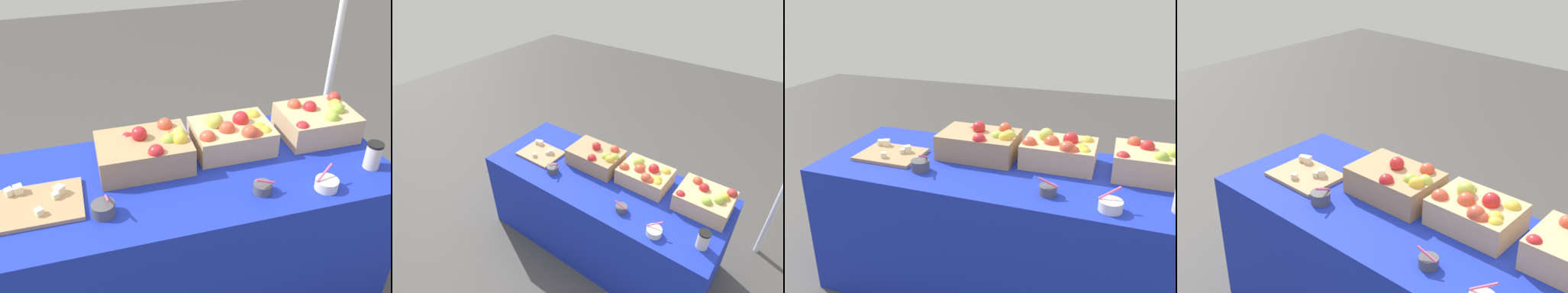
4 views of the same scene
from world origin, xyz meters
TOP-DOWN VIEW (x-y plane):
  - ground_plane at (0.00, 0.00)m, footprint 10.00×10.00m
  - table at (0.00, 0.00)m, footprint 1.90×0.76m
  - apple_crate_left at (0.73, 0.14)m, footprint 0.36×0.29m
  - apple_crate_middle at (0.29, 0.13)m, footprint 0.37×0.28m
  - apple_crate_right at (-0.14, 0.11)m, footprint 0.41×0.28m
  - cutting_board_front at (-0.61, -0.05)m, footprint 0.34×0.26m
  - sample_bowl_near at (0.56, -0.27)m, footprint 0.10×0.10m
  - sample_bowl_mid at (-0.37, -0.18)m, footprint 0.09×0.09m
  - sample_bowl_far at (0.29, -0.22)m, footprint 0.09×0.08m
  - coffee_cup at (0.84, -0.19)m, footprint 0.07×0.07m
  - tent_pole at (1.16, 0.72)m, footprint 0.04×0.04m

SIDE VIEW (x-z plane):
  - ground_plane at x=0.00m, z-range 0.00..0.00m
  - table at x=0.00m, z-range 0.00..0.74m
  - cutting_board_front at x=-0.61m, z-range 0.72..0.78m
  - sample_bowl_far at x=0.29m, z-range 0.72..0.81m
  - sample_bowl_near at x=0.56m, z-range 0.71..0.81m
  - sample_bowl_mid at x=-0.37m, z-range 0.72..0.82m
  - coffee_cup at x=0.84m, z-range 0.74..0.87m
  - apple_crate_left at x=0.73m, z-range 0.73..0.90m
  - apple_crate_right at x=-0.14m, z-range 0.72..0.91m
  - apple_crate_middle at x=0.29m, z-range 0.73..0.91m
  - tent_pole at x=1.16m, z-range 0.00..2.17m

